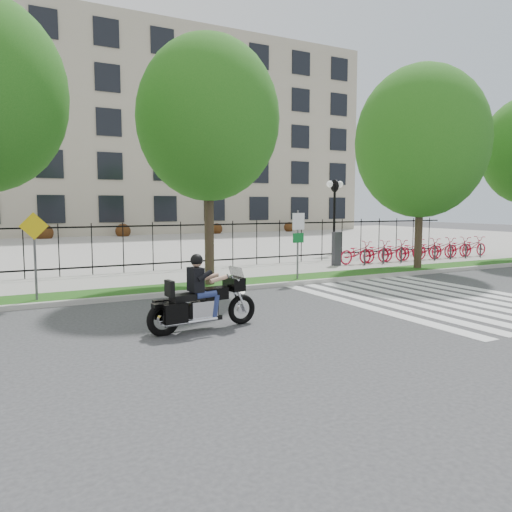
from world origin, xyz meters
name	(u,v)px	position (x,y,z in m)	size (l,w,h in m)	color
ground	(300,315)	(0.00, 0.00, 0.00)	(120.00, 120.00, 0.00)	#353537
curb	(233,289)	(0.00, 4.10, 0.07)	(60.00, 0.20, 0.15)	#A7A59D
grass_verge	(222,285)	(0.00, 4.95, 0.07)	(60.00, 1.50, 0.15)	#204A12
sidewalk	(196,276)	(0.00, 7.45, 0.07)	(60.00, 3.50, 0.15)	gray
plaza	(106,245)	(0.00, 25.00, 0.05)	(80.00, 34.00, 0.10)	gray
crosswalk_stripes	(434,298)	(4.83, 0.00, 0.01)	(5.70, 8.00, 0.01)	silver
iron_fence	(181,245)	(0.00, 9.20, 1.15)	(30.00, 0.06, 2.00)	black
office_building	(64,136)	(0.00, 44.92, 9.97)	(60.00, 21.90, 20.15)	#A79E86
lamp_post_right	(335,198)	(10.00, 12.00, 3.21)	(1.06, 0.70, 4.25)	black
street_tree_1	(208,119)	(-0.47, 4.95, 5.67)	(4.73, 4.73, 8.25)	#32241B
street_tree_2	(422,142)	(9.21, 4.95, 5.49)	(5.56, 5.56, 8.55)	#32241B
bike_share_station	(418,249)	(11.56, 7.20, 0.67)	(10.06, 0.88, 1.50)	#2D2D33
sign_pole_regulatory	(298,235)	(2.85, 4.58, 1.74)	(0.50, 0.09, 2.50)	#59595B
sign_pole_warning	(35,244)	(-5.93, 4.58, 1.74)	(0.78, 0.09, 2.49)	#59595B
motorcycle_rider	(203,299)	(-2.79, -0.27, 0.70)	(2.73, 0.85, 2.11)	black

